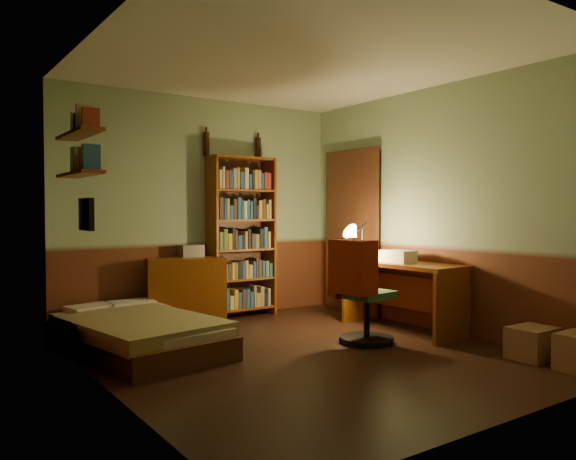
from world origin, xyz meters
TOP-DOWN VIEW (x-y plane):
  - floor at (0.00, 0.00)m, footprint 3.50×4.00m
  - ceiling at (0.00, 0.00)m, footprint 3.50×4.00m
  - wall_back at (0.00, 2.01)m, footprint 3.50×0.02m
  - wall_left at (-1.76, 0.00)m, footprint 0.02×4.00m
  - wall_right at (1.76, 0.00)m, footprint 0.02×4.00m
  - wall_front at (0.00, -2.01)m, footprint 3.50×0.02m
  - doorway at (1.72, 1.30)m, footprint 0.06×0.90m
  - door_trim at (1.69, 1.30)m, footprint 0.02×0.98m
  - bed at (-1.19, 0.97)m, footprint 1.21×1.96m
  - dresser at (-0.33, 1.76)m, footprint 0.94×0.69m
  - mini_stereo at (-0.21, 1.89)m, footprint 0.27×0.22m
  - bookshelf at (0.43, 1.85)m, footprint 0.84×0.30m
  - bottle_left at (0.02, 1.96)m, footprint 0.08×0.08m
  - bottle_right at (0.73, 1.96)m, footprint 0.08×0.08m
  - desk at (1.44, 0.20)m, footprint 0.63×1.38m
  - paper_stack at (1.46, 0.25)m, footprint 0.27×0.34m
  - desk_lamp at (1.27, 0.63)m, footprint 0.22×0.22m
  - office_chair at (0.75, -0.00)m, footprint 0.55×0.49m
  - red_jacket at (0.51, -0.18)m, footprint 0.31×0.47m
  - wall_shelf_lower at (-1.64, 1.10)m, footprint 0.20×0.90m
  - wall_shelf_upper at (-1.64, 1.10)m, footprint 0.20×0.90m
  - framed_picture at (-1.72, 0.60)m, footprint 0.04×0.32m
  - cardboard_box_b at (1.53, -1.25)m, footprint 0.39×0.32m

SIDE VIEW (x-z plane):
  - floor at x=0.00m, z-range -0.02..0.00m
  - cardboard_box_b at x=1.53m, z-range 0.00..0.27m
  - bed at x=-1.19m, z-range 0.00..0.55m
  - desk at x=1.44m, z-range 0.00..0.73m
  - dresser at x=-0.33m, z-range 0.00..0.75m
  - office_chair at x=0.75m, z-range 0.00..1.00m
  - paper_stack at x=1.46m, z-range 0.73..0.85m
  - mini_stereo at x=-0.21m, z-range 0.75..0.89m
  - bookshelf at x=0.43m, z-range 0.00..1.92m
  - doorway at x=1.72m, z-range 0.00..2.00m
  - door_trim at x=1.69m, z-range -0.04..2.04m
  - desk_lamp at x=1.27m, z-range 0.73..1.41m
  - framed_picture at x=-1.72m, z-range 1.12..1.38m
  - red_jacket at x=0.51m, z-range 1.00..1.51m
  - wall_back at x=0.00m, z-range 0.00..2.60m
  - wall_left at x=-1.76m, z-range 0.00..2.60m
  - wall_right at x=1.76m, z-range 0.00..2.60m
  - wall_front at x=0.00m, z-range 0.00..2.60m
  - wall_shelf_lower at x=-1.64m, z-range 1.59..1.61m
  - wall_shelf_upper at x=-1.64m, z-range 1.94..1.96m
  - bottle_right at x=0.73m, z-range 1.92..2.18m
  - bottle_left at x=0.02m, z-range 1.92..2.20m
  - ceiling at x=0.00m, z-range 2.60..2.62m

